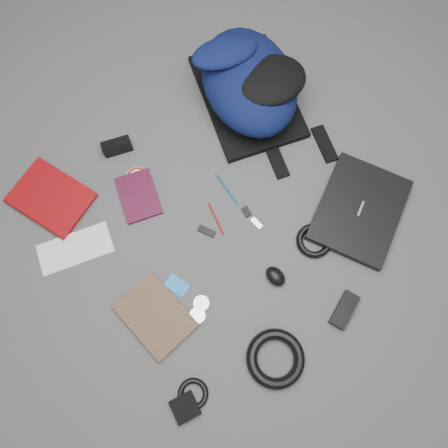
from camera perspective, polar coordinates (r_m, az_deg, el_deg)
ground at (r=1.47m, az=-0.00°, el=-0.22°), size 4.00×4.00×0.00m
backpack at (r=1.60m, az=3.27°, el=18.07°), size 0.49×0.58×0.21m
laptop at (r=1.54m, az=17.25°, el=1.75°), size 0.42×0.38×0.03m
textbook_red at (r=1.60m, az=-23.65°, el=0.40°), size 0.26×0.30×0.03m
comic_book at (r=1.43m, az=-11.57°, el=-13.99°), size 0.18×0.24×0.02m
envelope at (r=1.53m, az=-18.87°, el=-3.04°), size 0.27×0.18×0.00m
dvd_case at (r=1.53m, az=-11.10°, el=3.62°), size 0.18×0.21×0.01m
compact_camera at (r=1.60m, az=-13.80°, el=9.80°), size 0.11×0.07×0.06m
sticker_disc at (r=1.56m, az=-11.26°, el=6.08°), size 0.09×0.09×0.00m
pen_teal at (r=1.51m, az=0.37°, el=4.57°), size 0.02×0.13×0.01m
pen_red at (r=1.48m, az=-1.06°, el=0.71°), size 0.04×0.12×0.01m
id_badge at (r=1.44m, az=-6.16°, el=-7.99°), size 0.07×0.08×0.00m
usb_black at (r=1.46m, az=-2.29°, el=-0.94°), size 0.04×0.06×0.01m
usb_silver at (r=1.48m, az=4.27°, el=0.10°), size 0.02×0.05×0.01m
key_fob at (r=1.49m, az=2.94°, el=1.62°), size 0.03×0.04×0.01m
mouse at (r=1.43m, az=6.74°, el=-6.81°), size 0.05×0.07×0.04m
headphone_left at (r=1.42m, az=-2.98°, el=-10.32°), size 0.06×0.06×0.01m
headphone_right at (r=1.42m, az=-3.48°, el=-11.86°), size 0.07×0.07×0.01m
cable_coil at (r=1.48m, az=11.67°, el=-2.16°), size 0.16×0.16×0.02m
power_brick at (r=1.46m, az=15.44°, el=-10.78°), size 0.13×0.08×0.03m
power_cord_coil at (r=1.41m, az=6.74°, el=-17.06°), size 0.21×0.21×0.04m
pouch at (r=1.42m, az=-5.12°, el=-22.78°), size 0.09×0.09×0.02m
earbud_coil at (r=1.41m, az=-4.06°, el=-21.26°), size 0.11×0.11×0.02m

